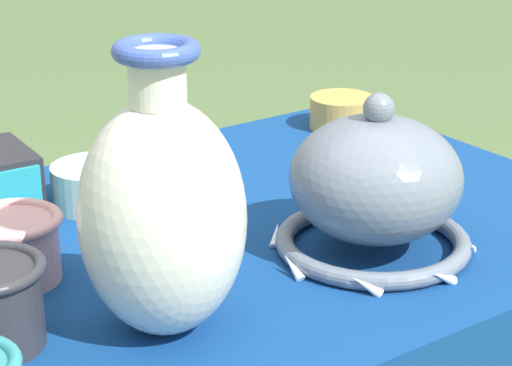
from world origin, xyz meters
name	(u,v)px	position (x,y,z in m)	size (l,w,h in m)	color
display_table	(225,294)	(0.00, -0.01, 0.64)	(1.01, 0.70, 0.72)	olive
vase_tall_bulbous	(162,213)	(-0.18, -0.17, 0.85)	(0.17, 0.17, 0.30)	white
vase_dome_bell	(375,189)	(0.12, -0.15, 0.80)	(0.25, 0.25, 0.20)	slate
pot_squat_ochre	(341,112)	(0.40, 0.23, 0.75)	(0.10, 0.10, 0.05)	gold
pot_squat_celadon	(95,185)	(-0.09, 0.17, 0.75)	(0.12, 0.12, 0.06)	#A8CCB7
cup_wide_rose	(13,245)	(-0.26, 0.02, 0.77)	(0.12, 0.12, 0.08)	#D19399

